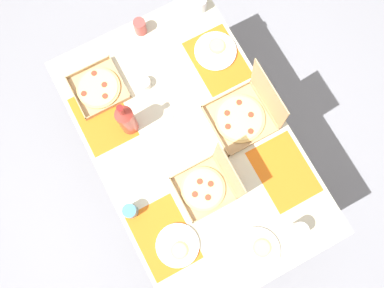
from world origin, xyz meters
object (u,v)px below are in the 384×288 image
at_px(cup_red, 130,211).
at_px(cup_spare, 298,230).
at_px(soda_bottle, 126,119).
at_px(plate_far_left, 216,51).
at_px(cup_dark, 140,27).
at_px(pizza_box_center, 246,114).
at_px(cup_clear_left, 200,4).
at_px(pizza_box_corner_left, 98,88).
at_px(plate_far_right, 178,246).
at_px(plate_near_left, 257,250).
at_px(pizza_box_edge_far, 208,185).
at_px(condiment_bowl, 144,83).

height_order(cup_red, cup_spare, cup_spare).
bearing_deg(cup_red, soda_bottle, 154.55).
distance_m(plate_far_left, cup_dark, 0.44).
bearing_deg(pizza_box_center, cup_clear_left, 171.94).
height_order(pizza_box_corner_left, cup_red, cup_red).
bearing_deg(soda_bottle, plate_far_right, -5.56).
relative_size(plate_near_left, cup_clear_left, 2.58).
bearing_deg(cup_dark, pizza_box_edge_far, -5.33).
height_order(plate_near_left, plate_far_left, same).
bearing_deg(soda_bottle, cup_spare, 29.28).
bearing_deg(pizza_box_center, condiment_bowl, -136.53).
bearing_deg(pizza_box_edge_far, pizza_box_center, 123.84).
xyz_separation_m(pizza_box_edge_far, cup_clear_left, (-0.91, 0.45, -0.00)).
bearing_deg(soda_bottle, cup_clear_left, 123.65).
bearing_deg(cup_clear_left, plate_near_left, -16.44).
bearing_deg(condiment_bowl, cup_red, -32.18).
relative_size(plate_far_left, soda_bottle, 0.72).
relative_size(pizza_box_corner_left, plate_near_left, 1.17).
bearing_deg(condiment_bowl, plate_near_left, 5.56).
distance_m(pizza_box_center, cup_spare, 0.64).
distance_m(soda_bottle, cup_dark, 0.56).
relative_size(plate_near_left, cup_dark, 2.42).
distance_m(pizza_box_edge_far, cup_clear_left, 1.02).
xyz_separation_m(soda_bottle, cup_red, (0.40, -0.19, -0.09)).
height_order(pizza_box_center, soda_bottle, pizza_box_center).
relative_size(plate_far_right, soda_bottle, 0.67).
bearing_deg(plate_far_right, plate_near_left, 58.68).
height_order(pizza_box_corner_left, cup_clear_left, cup_clear_left).
distance_m(pizza_box_center, cup_clear_left, 0.68).
relative_size(plate_far_left, cup_red, 2.63).
height_order(pizza_box_edge_far, cup_dark, pizza_box_edge_far).
xyz_separation_m(plate_near_left, cup_dark, (-1.34, 0.03, 0.04)).
xyz_separation_m(pizza_box_corner_left, cup_dark, (-0.20, 0.36, 0.04)).
relative_size(plate_far_right, cup_clear_left, 2.44).
relative_size(pizza_box_edge_far, soda_bottle, 0.91).
height_order(cup_spare, condiment_bowl, cup_spare).
xyz_separation_m(pizza_box_center, cup_clear_left, (-0.68, 0.10, -0.01)).
distance_m(cup_red, cup_spare, 0.83).
bearing_deg(cup_spare, cup_red, -124.62).
bearing_deg(pizza_box_center, cup_dark, -159.63).
bearing_deg(pizza_box_corner_left, pizza_box_center, 50.55).
height_order(plate_far_right, plate_far_left, same).
bearing_deg(condiment_bowl, cup_spare, 16.96).
bearing_deg(cup_spare, plate_near_left, -92.10).
height_order(pizza_box_center, plate_far_left, pizza_box_center).
bearing_deg(pizza_box_edge_far, pizza_box_corner_left, -160.24).
xyz_separation_m(plate_near_left, plate_far_right, (-0.21, -0.34, -0.00)).
height_order(plate_far_right, cup_spare, cup_spare).
bearing_deg(plate_far_right, condiment_bowl, 164.26).
height_order(cup_red, cup_clear_left, same).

